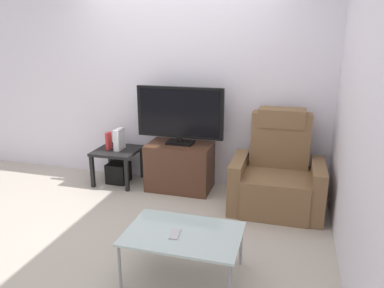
# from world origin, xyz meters

# --- Properties ---
(ground_plane) EXTENTS (6.40, 6.40, 0.00)m
(ground_plane) POSITION_xyz_m (0.00, 0.00, 0.00)
(ground_plane) COLOR #B2A899
(wall_back) EXTENTS (6.40, 0.06, 2.60)m
(wall_back) POSITION_xyz_m (0.00, 1.13, 1.30)
(wall_back) COLOR silver
(wall_back) RESTS_ON ground
(wall_side) EXTENTS (0.06, 4.48, 2.60)m
(wall_side) POSITION_xyz_m (1.88, 0.00, 1.30)
(wall_side) COLOR silver
(wall_side) RESTS_ON ground
(tv_stand) EXTENTS (0.79, 0.48, 0.58)m
(tv_stand) POSITION_xyz_m (0.08, 0.83, 0.29)
(tv_stand) COLOR #4C2D1E
(tv_stand) RESTS_ON ground
(television) EXTENTS (1.07, 0.20, 0.70)m
(television) POSITION_xyz_m (0.08, 0.85, 0.95)
(television) COLOR black
(television) RESTS_ON tv_stand
(recliner_armchair) EXTENTS (0.98, 0.78, 1.08)m
(recliner_armchair) POSITION_xyz_m (1.27, 0.63, 0.37)
(recliner_armchair) COLOR brown
(recliner_armchair) RESTS_ON ground
(side_table) EXTENTS (0.54, 0.54, 0.45)m
(side_table) POSITION_xyz_m (-0.76, 0.82, 0.38)
(side_table) COLOR black
(side_table) RESTS_ON ground
(subwoofer_box) EXTENTS (0.26, 0.26, 0.26)m
(subwoofer_box) POSITION_xyz_m (-0.76, 0.82, 0.13)
(subwoofer_box) COLOR black
(subwoofer_box) RESTS_ON ground
(book_upright) EXTENTS (0.04, 0.11, 0.22)m
(book_upright) POSITION_xyz_m (-0.86, 0.80, 0.56)
(book_upright) COLOR red
(book_upright) RESTS_ON side_table
(game_console) EXTENTS (0.07, 0.20, 0.27)m
(game_console) POSITION_xyz_m (-0.72, 0.83, 0.58)
(game_console) COLOR white
(game_console) RESTS_ON side_table
(coffee_table) EXTENTS (0.90, 0.60, 0.38)m
(coffee_table) POSITION_xyz_m (0.63, -0.81, 0.36)
(coffee_table) COLOR #B2C6C1
(coffee_table) RESTS_ON ground
(cell_phone) EXTENTS (0.09, 0.16, 0.01)m
(cell_phone) POSITION_xyz_m (0.58, -0.86, 0.39)
(cell_phone) COLOR #B7B7BC
(cell_phone) RESTS_ON coffee_table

